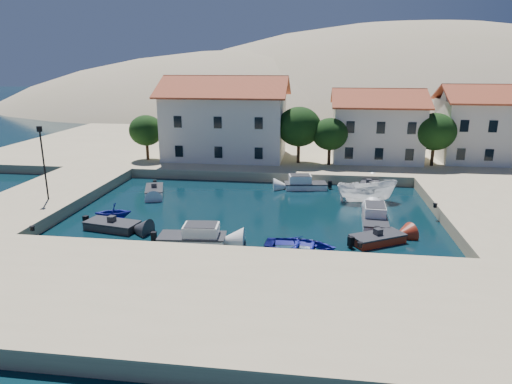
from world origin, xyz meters
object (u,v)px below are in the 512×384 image
Objects in this scene: rowboat_south at (300,251)px; cabin_cruiser_east at (375,219)px; cabin_cruiser_south at (192,237)px; building_mid at (376,124)px; lamppost at (43,156)px; boat_east at (366,201)px; building_left at (226,116)px; building_right at (481,122)px.

rowboat_south is 8.23m from cabin_cruiser_east.
building_mid is at bearing 55.49° from cabin_cruiser_south.
lamppost reaches higher than cabin_cruiser_south.
boat_east is at bearing 12.95° from lamppost.
rowboat_south is at bearing -106.11° from building_mid.
cabin_cruiser_east is (15.79, -19.91, -5.46)m from building_left.
building_right is at bearing 4.76° from building_mid.
building_mid is 15.80m from boat_east.
cabin_cruiser_south is at bearing 92.87° from rowboat_south.
cabin_cruiser_south is 0.87× the size of boat_east.
cabin_cruiser_east is at bearing -96.03° from building_mid.
cabin_cruiser_east is (27.29, 0.09, -4.28)m from lamppost.
building_mid is at bearing -2.70° from cabin_cruiser_east.
building_right is at bearing 3.81° from building_left.
cabin_cruiser_south is 7.58m from rowboat_south.
lamppost is 28.35m from boat_east.
cabin_cruiser_south reaches higher than rowboat_south.
cabin_cruiser_south is (-27.34, -27.64, -5.00)m from building_right.
building_right is at bearing -29.63° from cabin_cruiser_east.
cabin_cruiser_east is (5.58, 6.03, 0.48)m from rowboat_south.
building_left is 3.07× the size of rowboat_south.
building_left is 2.36× the size of lamppost.
lamppost is at bearing -119.90° from building_left.
cabin_cruiser_south is (14.16, -5.64, -4.28)m from lamppost.
building_mid is 1.69× the size of lamppost.
building_mid is 31.10m from cabin_cruiser_south.
boat_east is (13.07, 11.90, -0.48)m from cabin_cruiser_south.
cabin_cruiser_east is 6.19m from boat_east.
building_right is 1.96× the size of cabin_cruiser_east.
lamppost is 1.29× the size of cabin_cruiser_east.
cabin_cruiser_east is (13.13, 5.72, -0.00)m from cabin_cruiser_south.
lamppost is (-29.50, -21.00, -0.47)m from building_mid.
building_right reaches higher than lamppost.
building_left is at bearing -176.82° from building_mid.
cabin_cruiser_south is 17.68m from boat_east.
building_right is at bearing 40.74° from cabin_cruiser_south.
building_left is 2.66× the size of boat_east.
building_right is 46.98m from lamppost.
building_right is 1.52× the size of lamppost.
rowboat_south is 13.40m from boat_east.
building_mid is 1.11× the size of building_right.
cabin_cruiser_east is at bearing 18.97° from cabin_cruiser_south.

